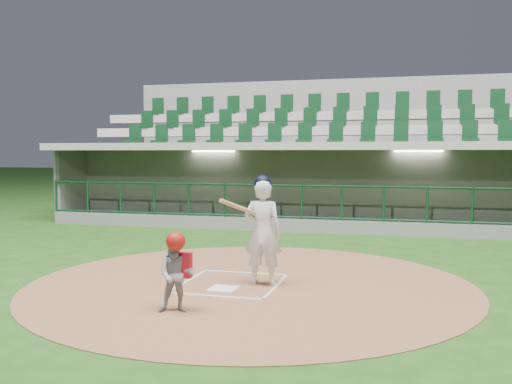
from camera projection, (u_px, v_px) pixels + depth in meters
The scene contains 8 objects.
ground at pixel (237, 280), 9.53m from camera, with size 120.00×120.00×0.00m, color #1D4413.
dirt_circle at pixel (251, 284), 9.26m from camera, with size 7.20×7.20×0.01m, color brown.
home_plate at pixel (223, 289), 8.85m from camera, with size 0.43×0.43×0.02m, color white.
batter_box_chalk at pixel (231, 283), 9.24m from camera, with size 1.55×1.80×0.01m.
dugout_structure at pixel (314, 192), 16.97m from camera, with size 16.40×3.70×3.00m.
seating_deck at pixel (327, 173), 19.93m from camera, with size 17.00×6.72×5.15m.
batter at pixel (263, 230), 9.11m from camera, with size 0.85×0.85×1.77m.
catcher at pixel (176, 272), 7.57m from camera, with size 0.58×0.50×1.08m.
Camera 1 is at (2.75, -8.99, 2.14)m, focal length 40.00 mm.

